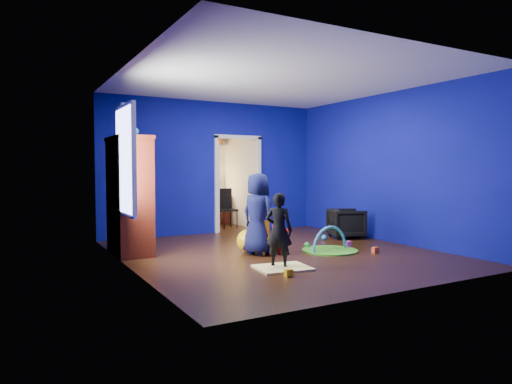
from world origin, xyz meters
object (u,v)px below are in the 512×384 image
child_navy (258,214)px  study_desk (211,209)px  tv_armoire (129,196)px  crt_tv (132,193)px  child_black (279,230)px  folding_chair (227,209)px  vase (133,129)px  hopper_ball (248,241)px  play_mat (330,250)px  armchair (346,223)px  kid_chair (265,240)px  toddler_red (280,233)px

child_navy → study_desk: child_navy is taller
tv_armoire → crt_tv: bearing=0.0°
child_black → folding_chair: child_black is taller
vase → folding_chair: bearing=40.8°
vase → hopper_ball: 2.64m
tv_armoire → play_mat: tv_armoire is taller
child_black → play_mat: bearing=-104.6°
armchair → hopper_ball: 2.57m
hopper_ball → study_desk: (1.03, 3.96, 0.18)m
play_mat → kid_chair: bearing=166.2°
crt_tv → vase: bearing=-97.6°
crt_tv → hopper_ball: 2.12m
crt_tv → folding_chair: (2.78, 2.14, -0.56)m
child_black → folding_chair: bearing=-55.3°
folding_chair → child_navy: bearing=-106.8°
hopper_ball → play_mat: bearing=-24.4°
play_mat → crt_tv: bearing=154.6°
toddler_red → play_mat: size_ratio=0.78×
kid_chair → study_desk: study_desk is taller
child_navy → folding_chair: bearing=-34.0°
vase → tv_armoire: (0.00, 0.30, -1.08)m
tv_armoire → crt_tv: 0.06m
hopper_ball → kid_chair: bearing=-62.1°
tv_armoire → hopper_ball: bearing=-25.6°
study_desk → folding_chair: folding_chair is taller
child_navy → kid_chair: bearing=-134.6°
kid_chair → folding_chair: size_ratio=0.54×
toddler_red → vase: size_ratio=3.79×
toddler_red → kid_chair: size_ratio=1.49×
vase → play_mat: vase is taller
child_navy → folding_chair: 3.40m
study_desk → child_black: bearing=-102.9°
kid_chair → vase: bearing=153.6°
child_navy → play_mat: 1.45m
toddler_red → hopper_ball: 0.62m
folding_chair → child_black: bearing=-105.7°
child_black → child_navy: (0.22, 1.02, 0.14)m
kid_chair → play_mat: bearing=-16.2°
child_navy → hopper_ball: size_ratio=3.44×
vase → crt_tv: size_ratio=0.28×
child_black → toddler_red: bearing=-72.0°
hopper_ball → study_desk: size_ratio=0.45×
toddler_red → play_mat: (0.98, -0.08, -0.36)m
vase → study_desk: (2.82, 3.40, -1.68)m
hopper_ball → kid_chair: kid_chair is taller
child_navy → kid_chair: child_navy is taller
child_black → crt_tv: 2.70m
armchair → vase: bearing=108.2°
child_navy → play_mat: child_navy is taller
kid_chair → toddler_red: bearing=-55.6°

